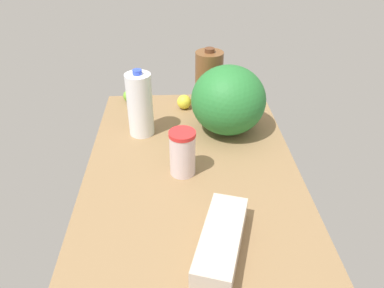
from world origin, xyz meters
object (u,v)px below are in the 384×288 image
(watermelon, at_px, (228,100))
(chocolate_milk_jug, at_px, (209,78))
(egg_carton, at_px, (221,241))
(orange_beside_bowl, at_px, (246,95))
(tumbler_cup, at_px, (183,153))
(milk_jug, at_px, (140,105))
(lime_by_jug, at_px, (129,96))
(lemon_loose, at_px, (184,102))

(watermelon, height_order, chocolate_milk_jug, watermelon)
(egg_carton, bearing_deg, orange_beside_bowl, -176.86)
(tumbler_cup, bearing_deg, watermelon, 145.82)
(milk_jug, height_order, orange_beside_bowl, milk_jug)
(tumbler_cup, height_order, milk_jug, milk_jug)
(milk_jug, relative_size, orange_beside_bowl, 3.31)
(watermelon, xyz_separation_m, lime_by_jug, (-0.28, -0.43, -0.11))
(lemon_loose, bearing_deg, egg_carton, 5.19)
(chocolate_milk_jug, bearing_deg, tumbler_cup, -14.10)
(lime_by_jug, relative_size, orange_beside_bowl, 0.69)
(egg_carton, xyz_separation_m, lime_by_jug, (-0.92, -0.33, -0.01))
(tumbler_cup, height_order, orange_beside_bowl, tumbler_cup)
(milk_jug, distance_m, egg_carton, 0.69)
(milk_jug, bearing_deg, lime_by_jug, -164.92)
(milk_jug, xyz_separation_m, watermelon, (-0.01, 0.35, 0.01))
(lime_by_jug, xyz_separation_m, orange_beside_bowl, (0.04, 0.55, 0.01))
(egg_carton, bearing_deg, milk_jug, -140.87)
(milk_jug, distance_m, chocolate_milk_jug, 0.39)
(lemon_loose, bearing_deg, lime_by_jug, -107.60)
(chocolate_milk_jug, relative_size, orange_beside_bowl, 3.18)
(lime_by_jug, bearing_deg, egg_carton, 19.96)
(egg_carton, height_order, lemon_loose, egg_carton)
(tumbler_cup, xyz_separation_m, orange_beside_bowl, (-0.53, 0.31, -0.04))
(tumbler_cup, xyz_separation_m, lime_by_jug, (-0.57, -0.24, -0.05))
(egg_carton, distance_m, orange_beside_bowl, 0.91)
(milk_jug, distance_m, watermelon, 0.35)
(watermelon, distance_m, orange_beside_bowl, 0.29)
(orange_beside_bowl, bearing_deg, lime_by_jug, -94.17)
(lemon_loose, bearing_deg, milk_jug, -40.83)
(egg_carton, xyz_separation_m, orange_beside_bowl, (-0.88, 0.22, 0.01))
(watermelon, distance_m, lime_by_jug, 0.53)
(egg_carton, relative_size, orange_beside_bowl, 3.61)
(egg_carton, bearing_deg, tumbler_cup, -147.98)
(lemon_loose, distance_m, lime_by_jug, 0.27)
(egg_carton, height_order, lime_by_jug, egg_carton)
(milk_jug, xyz_separation_m, egg_carton, (0.63, 0.26, -0.10))
(tumbler_cup, distance_m, egg_carton, 0.37)
(chocolate_milk_jug, bearing_deg, lime_by_jug, -94.43)
(tumbler_cup, relative_size, orange_beside_bowl, 1.99)
(watermelon, relative_size, chocolate_milk_jug, 1.13)
(chocolate_milk_jug, xyz_separation_m, orange_beside_bowl, (0.01, 0.18, -0.08))
(egg_carton, relative_size, chocolate_milk_jug, 1.13)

